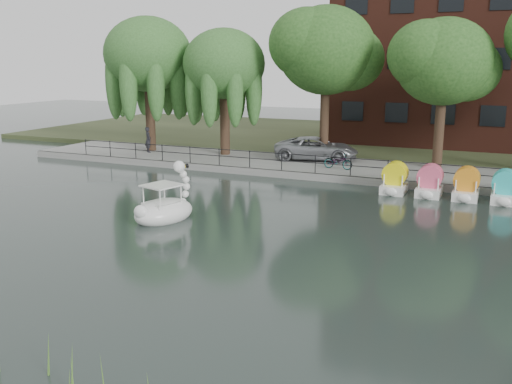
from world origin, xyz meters
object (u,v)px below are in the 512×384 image
Objects in this scene: bicycle at (338,160)px; pedestrian at (148,138)px; swan_boat at (165,207)px; minivan at (316,147)px.

pedestrian reaches higher than bicycle.
bicycle is 12.61m from swan_boat.
bicycle is (2.12, -2.45, -0.33)m from minivan.
bicycle is 0.54× the size of swan_boat.
minivan is 11.49m from pedestrian.
swan_boat reaches higher than bicycle.
pedestrian is at bearing 142.45° from swan_boat.
minivan is at bearing -131.16° from pedestrian.
pedestrian is at bearing 86.76° from minivan.
minivan is 3.00× the size of pedestrian.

